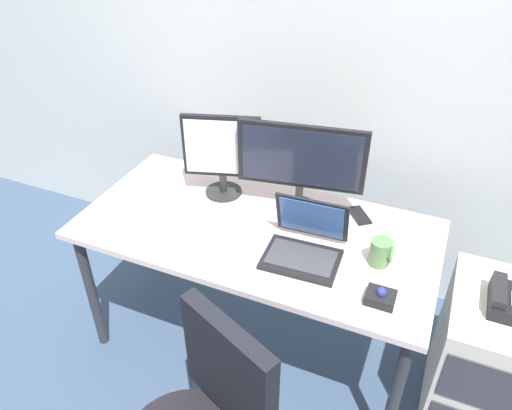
{
  "coord_description": "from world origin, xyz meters",
  "views": [
    {
      "loc": [
        0.69,
        -1.62,
        2.1
      ],
      "look_at": [
        0.0,
        0.0,
        0.87
      ],
      "focal_mm": 34.5,
      "sensor_mm": 36.0,
      "label": 1
    }
  ],
  "objects_px": {
    "laptop": "(305,244)",
    "cell_phone": "(359,215)",
    "file_cabinet": "(487,362)",
    "keyboard": "(214,226)",
    "monitor_main": "(301,162)",
    "coffee_mug": "(381,252)",
    "monitor_side": "(222,153)",
    "desk_phone": "(511,301)",
    "trackball_mouse": "(380,297)"
  },
  "relations": [
    {
      "from": "keyboard",
      "to": "cell_phone",
      "type": "distance_m",
      "value": 0.67
    },
    {
      "from": "desk_phone",
      "to": "keyboard",
      "type": "xyz_separation_m",
      "value": [
        -1.23,
        -0.07,
        0.04
      ]
    },
    {
      "from": "monitor_side",
      "to": "coffee_mug",
      "type": "height_order",
      "value": "monitor_side"
    },
    {
      "from": "coffee_mug",
      "to": "cell_phone",
      "type": "distance_m",
      "value": 0.33
    },
    {
      "from": "keyboard",
      "to": "laptop",
      "type": "bearing_deg",
      "value": -1.11
    },
    {
      "from": "cell_phone",
      "to": "desk_phone",
      "type": "bearing_deg",
      "value": -60.27
    },
    {
      "from": "trackball_mouse",
      "to": "monitor_side",
      "type": "bearing_deg",
      "value": 153.49
    },
    {
      "from": "monitor_main",
      "to": "trackball_mouse",
      "type": "bearing_deg",
      "value": -43.31
    },
    {
      "from": "monitor_side",
      "to": "laptop",
      "type": "relative_size",
      "value": 1.28
    },
    {
      "from": "file_cabinet",
      "to": "keyboard",
      "type": "relative_size",
      "value": 1.65
    },
    {
      "from": "laptop",
      "to": "monitor_side",
      "type": "bearing_deg",
      "value": 151.36
    },
    {
      "from": "laptop",
      "to": "trackball_mouse",
      "type": "bearing_deg",
      "value": -23.18
    },
    {
      "from": "desk_phone",
      "to": "monitor_side",
      "type": "relative_size",
      "value": 0.48
    },
    {
      "from": "keyboard",
      "to": "trackball_mouse",
      "type": "bearing_deg",
      "value": -11.42
    },
    {
      "from": "file_cabinet",
      "to": "desk_phone",
      "type": "distance_m",
      "value": 0.38
    },
    {
      "from": "desk_phone",
      "to": "cell_phone",
      "type": "xyz_separation_m",
      "value": [
        -0.66,
        0.28,
        0.03
      ]
    },
    {
      "from": "desk_phone",
      "to": "keyboard",
      "type": "relative_size",
      "value": 0.48
    },
    {
      "from": "monitor_side",
      "to": "laptop",
      "type": "height_order",
      "value": "monitor_side"
    },
    {
      "from": "monitor_side",
      "to": "trackball_mouse",
      "type": "distance_m",
      "value": 0.99
    },
    {
      "from": "monitor_main",
      "to": "cell_phone",
      "type": "relative_size",
      "value": 4.03
    },
    {
      "from": "laptop",
      "to": "cell_phone",
      "type": "xyz_separation_m",
      "value": [
        0.15,
        0.35,
        -0.05
      ]
    },
    {
      "from": "keyboard",
      "to": "laptop",
      "type": "height_order",
      "value": "laptop"
    },
    {
      "from": "trackball_mouse",
      "to": "coffee_mug",
      "type": "bearing_deg",
      "value": 102.47
    },
    {
      "from": "monitor_main",
      "to": "coffee_mug",
      "type": "distance_m",
      "value": 0.53
    },
    {
      "from": "file_cabinet",
      "to": "trackball_mouse",
      "type": "relative_size",
      "value": 6.27
    },
    {
      "from": "file_cabinet",
      "to": "laptop",
      "type": "distance_m",
      "value": 0.94
    },
    {
      "from": "trackball_mouse",
      "to": "monitor_main",
      "type": "bearing_deg",
      "value": 136.69
    },
    {
      "from": "monitor_side",
      "to": "keyboard",
      "type": "distance_m",
      "value": 0.36
    },
    {
      "from": "desk_phone",
      "to": "cell_phone",
      "type": "height_order",
      "value": "desk_phone"
    },
    {
      "from": "desk_phone",
      "to": "trackball_mouse",
      "type": "bearing_deg",
      "value": -154.07
    },
    {
      "from": "laptop",
      "to": "cell_phone",
      "type": "height_order",
      "value": "laptop"
    },
    {
      "from": "file_cabinet",
      "to": "laptop",
      "type": "relative_size",
      "value": 2.14
    },
    {
      "from": "monitor_side",
      "to": "cell_phone",
      "type": "height_order",
      "value": "monitor_side"
    },
    {
      "from": "desk_phone",
      "to": "coffee_mug",
      "type": "bearing_deg",
      "value": -178.73
    },
    {
      "from": "desk_phone",
      "to": "laptop",
      "type": "distance_m",
      "value": 0.81
    },
    {
      "from": "desk_phone",
      "to": "cell_phone",
      "type": "bearing_deg",
      "value": 157.03
    },
    {
      "from": "monitor_side",
      "to": "coffee_mug",
      "type": "distance_m",
      "value": 0.86
    },
    {
      "from": "desk_phone",
      "to": "laptop",
      "type": "xyz_separation_m",
      "value": [
        -0.81,
        -0.08,
        0.08
      ]
    },
    {
      "from": "desk_phone",
      "to": "laptop",
      "type": "bearing_deg",
      "value": -174.65
    },
    {
      "from": "file_cabinet",
      "to": "monitor_main",
      "type": "distance_m",
      "value": 1.17
    },
    {
      "from": "trackball_mouse",
      "to": "file_cabinet",
      "type": "bearing_deg",
      "value": 27.15
    },
    {
      "from": "monitor_main",
      "to": "trackball_mouse",
      "type": "xyz_separation_m",
      "value": [
        0.48,
        -0.45,
        -0.23
      ]
    },
    {
      "from": "coffee_mug",
      "to": "cell_phone",
      "type": "relative_size",
      "value": 0.81
    },
    {
      "from": "keyboard",
      "to": "coffee_mug",
      "type": "height_order",
      "value": "coffee_mug"
    },
    {
      "from": "file_cabinet",
      "to": "coffee_mug",
      "type": "distance_m",
      "value": 0.69
    },
    {
      "from": "file_cabinet",
      "to": "coffee_mug",
      "type": "xyz_separation_m",
      "value": [
        -0.51,
        -0.03,
        0.46
      ]
    },
    {
      "from": "monitor_main",
      "to": "cell_phone",
      "type": "distance_m",
      "value": 0.38
    },
    {
      "from": "monitor_main",
      "to": "file_cabinet",
      "type": "bearing_deg",
      "value": -12.55
    },
    {
      "from": "file_cabinet",
      "to": "monitor_main",
      "type": "bearing_deg",
      "value": 167.45
    },
    {
      "from": "file_cabinet",
      "to": "cell_phone",
      "type": "xyz_separation_m",
      "value": [
        -0.66,
        0.26,
        0.41
      ]
    }
  ]
}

